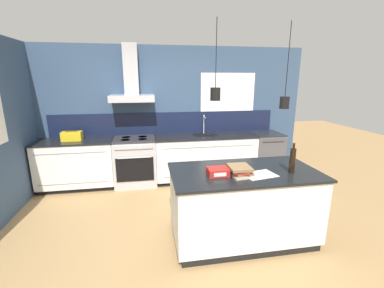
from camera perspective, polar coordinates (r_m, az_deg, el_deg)
The scene contains 12 objects.
ground_plane at distance 3.70m, azimuth -2.58°, elevation -18.22°, with size 16.00×16.00×0.00m, color tan.
wall_back at distance 5.15m, azimuth -6.01°, elevation 7.18°, with size 5.60×2.46×2.60m.
counter_run_left at distance 5.19m, azimuth -24.18°, elevation -4.08°, with size 1.35×0.64×0.91m.
counter_run_sink at distance 5.15m, azimuth 2.98°, elevation -2.94°, with size 1.98×0.64×1.29m.
oven_range at distance 5.03m, azimuth -12.44°, elevation -3.78°, with size 0.77×0.66×0.91m.
dishwasher at distance 5.56m, azimuth 15.91°, elevation -2.23°, with size 0.59×0.65×0.91m.
kitchen_island at distance 3.36m, azimuth 11.16°, elevation -13.06°, with size 1.78×0.95×0.91m.
bottle_on_island at distance 3.23m, azimuth 21.41°, elevation -3.35°, with size 0.07×0.07×0.36m.
book_stack at distance 3.00m, azimuth 10.57°, elevation -5.81°, with size 0.26×0.32×0.12m.
red_supply_box at distance 2.98m, azimuth 5.77°, elevation -6.15°, with size 0.24×0.20×0.08m.
paper_pile at distance 3.08m, azimuth 14.80°, elevation -6.62°, with size 0.41×0.31×0.01m.
yellow_toolbox at distance 5.07m, azimuth -25.13°, elevation 1.60°, with size 0.34×0.18×0.19m.
Camera 1 is at (-0.38, -3.09, 1.99)m, focal length 24.00 mm.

